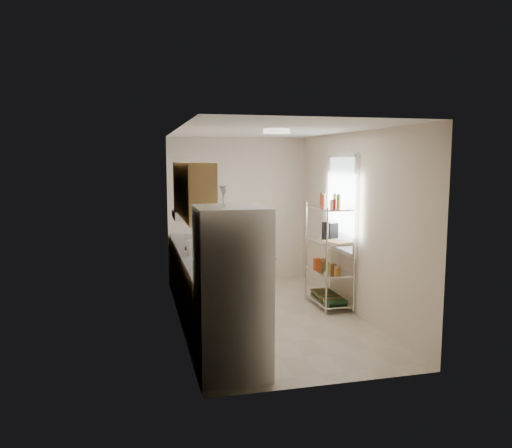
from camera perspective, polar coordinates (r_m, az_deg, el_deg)
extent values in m
cube|color=#B4A992|center=(7.17, 1.57, -10.60)|extent=(2.50, 4.40, 0.01)
cube|color=white|center=(6.83, 1.65, 10.71)|extent=(2.50, 4.40, 0.01)
cube|color=beige|center=(9.01, -2.12, 1.60)|extent=(2.50, 0.01, 2.60)
cube|color=beige|center=(4.82, 8.60, -3.59)|extent=(2.50, 0.01, 2.60)
cube|color=beige|center=(6.66, -8.86, -0.54)|extent=(0.01, 4.40, 2.60)
cube|color=beige|center=(7.31, 11.14, 0.11)|extent=(0.01, 4.40, 2.60)
cube|color=tan|center=(7.29, -6.39, -6.78)|extent=(0.60, 3.48, 0.86)
cube|color=gray|center=(7.20, -6.32, -3.30)|extent=(0.63, 3.51, 0.04)
cube|color=#B7BABC|center=(6.09, -5.23, -5.31)|extent=(0.52, 0.44, 0.04)
cube|color=#B7BABC|center=(8.63, -5.73, -4.33)|extent=(0.01, 0.55, 0.72)
cube|color=tan|center=(6.73, -7.32, 3.93)|extent=(0.33, 2.20, 0.72)
cube|color=#B7BABC|center=(7.56, -7.54, 1.11)|extent=(0.50, 0.60, 0.12)
cube|color=white|center=(7.59, 9.87, 2.30)|extent=(0.06, 1.00, 1.46)
cube|color=silver|center=(7.72, 8.26, -8.53)|extent=(0.45, 0.90, 0.02)
cube|color=silver|center=(7.61, 8.33, -5.27)|extent=(0.45, 0.90, 0.02)
cube|color=silver|center=(7.53, 8.39, -1.93)|extent=(0.45, 0.90, 0.02)
cube|color=silver|center=(7.46, 8.46, 1.86)|extent=(0.45, 0.90, 0.02)
cylinder|color=silver|center=(7.09, 8.09, -4.35)|extent=(0.02, 0.02, 1.55)
cylinder|color=silver|center=(7.89, 5.73, -3.11)|extent=(0.02, 0.02, 1.55)
cylinder|color=silver|center=(7.26, 11.22, -4.15)|extent=(0.02, 0.02, 1.55)
cylinder|color=silver|center=(8.04, 8.59, -2.96)|extent=(0.02, 0.02, 1.55)
cylinder|color=white|center=(6.54, 2.36, 10.55)|extent=(0.34, 0.34, 0.05)
cube|color=white|center=(5.15, -2.79, -7.68)|extent=(0.72, 0.72, 1.74)
cylinder|color=silver|center=(6.94, -6.90, -2.69)|extent=(0.25, 0.25, 0.20)
cylinder|color=black|center=(7.35, -7.20, -2.75)|extent=(0.25, 0.25, 0.04)
cylinder|color=black|center=(7.85, -6.91, -2.07)|extent=(0.32, 0.32, 0.05)
cube|color=tan|center=(7.30, 9.37, -2.04)|extent=(0.40, 0.46, 0.03)
cube|color=black|center=(7.68, 8.46, -0.65)|extent=(0.19, 0.25, 0.27)
cube|color=#AF3D15|center=(7.69, 7.02, -4.47)|extent=(0.10, 0.14, 0.15)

